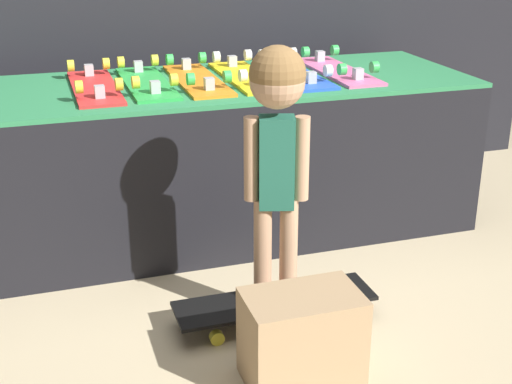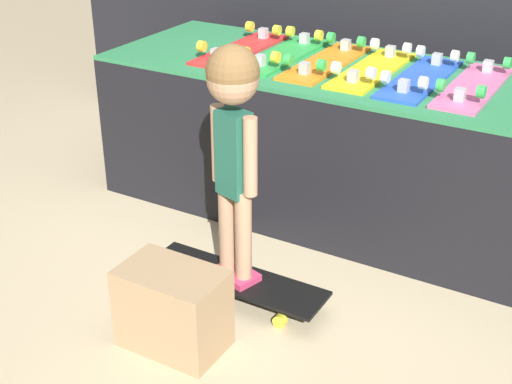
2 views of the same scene
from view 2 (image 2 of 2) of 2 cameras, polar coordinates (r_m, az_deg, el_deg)
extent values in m
plane|color=beige|center=(3.13, 1.98, -5.99)|extent=(16.00, 16.00, 0.00)
cube|color=black|center=(3.46, 6.96, 3.83)|extent=(2.30, 0.85, 0.71)
cube|color=#2D7F4C|center=(3.34, 7.30, 9.60)|extent=(2.30, 0.85, 0.02)
cube|color=red|center=(3.60, -1.21, 11.33)|extent=(0.19, 0.68, 0.01)
cube|color=#B7B7BC|center=(3.77, 0.59, 12.59)|extent=(0.04, 0.04, 0.05)
cylinder|color=yellow|center=(3.73, 1.69, 12.82)|extent=(0.03, 0.05, 0.05)
cylinder|color=yellow|center=(3.81, -0.49, 13.11)|extent=(0.03, 0.05, 0.05)
cube|color=#B7B7BC|center=(3.40, -3.20, 10.98)|extent=(0.04, 0.04, 0.05)
cylinder|color=yellow|center=(3.36, -2.04, 11.22)|extent=(0.03, 0.05, 0.05)
cylinder|color=yellow|center=(3.44, -4.36, 11.55)|extent=(0.03, 0.05, 0.05)
cube|color=green|center=(3.50, 2.20, 10.87)|extent=(0.19, 0.68, 0.01)
cube|color=#B7B7BC|center=(3.68, 3.89, 12.17)|extent=(0.04, 0.04, 0.05)
cylinder|color=yellow|center=(3.64, 5.06, 12.38)|extent=(0.03, 0.05, 0.05)
cylinder|color=yellow|center=(3.71, 2.76, 12.72)|extent=(0.03, 0.05, 0.05)
cube|color=#B7B7BC|center=(3.30, 0.35, 10.50)|extent=(0.04, 0.04, 0.05)
cylinder|color=yellow|center=(3.26, 1.60, 10.73)|extent=(0.03, 0.05, 0.05)
cylinder|color=yellow|center=(3.33, -0.87, 11.12)|extent=(0.03, 0.05, 0.05)
cube|color=orange|center=(3.39, 5.62, 10.26)|extent=(0.19, 0.68, 0.01)
cube|color=#B7B7BC|center=(3.58, 7.19, 11.61)|extent=(0.04, 0.04, 0.05)
cylinder|color=green|center=(3.55, 8.43, 11.80)|extent=(0.03, 0.05, 0.05)
cylinder|color=green|center=(3.61, 6.02, 12.19)|extent=(0.03, 0.05, 0.05)
cube|color=#B7B7BC|center=(3.19, 3.92, 9.86)|extent=(0.04, 0.04, 0.05)
cylinder|color=green|center=(3.15, 5.26, 10.07)|extent=(0.03, 0.05, 0.05)
cylinder|color=green|center=(3.22, 2.63, 10.52)|extent=(0.03, 0.05, 0.05)
cube|color=yellow|center=(3.31, 9.28, 9.61)|extent=(0.19, 0.68, 0.01)
cube|color=#B7B7BC|center=(3.50, 10.70, 11.00)|extent=(0.04, 0.04, 0.05)
cylinder|color=white|center=(3.47, 12.00, 11.18)|extent=(0.03, 0.05, 0.05)
cylinder|color=white|center=(3.52, 9.49, 11.62)|extent=(0.03, 0.05, 0.05)
cube|color=#B7B7BC|center=(3.10, 7.78, 9.17)|extent=(0.04, 0.04, 0.05)
cylinder|color=white|center=(3.06, 9.20, 9.37)|extent=(0.03, 0.05, 0.05)
cylinder|color=white|center=(3.12, 6.43, 9.87)|extent=(0.03, 0.05, 0.05)
cube|color=blue|center=(3.22, 13.03, 8.81)|extent=(0.19, 0.68, 0.01)
cube|color=#B7B7BC|center=(3.42, 14.28, 10.28)|extent=(0.04, 0.04, 0.05)
cylinder|color=white|center=(3.39, 15.64, 10.44)|extent=(0.03, 0.05, 0.05)
cylinder|color=white|center=(3.43, 13.03, 10.93)|extent=(0.03, 0.05, 0.05)
cube|color=#B7B7BC|center=(3.01, 11.74, 8.32)|extent=(0.04, 0.04, 0.05)
cylinder|color=white|center=(2.98, 13.25, 8.50)|extent=(0.03, 0.05, 0.05)
cylinder|color=white|center=(3.03, 10.34, 9.06)|extent=(0.03, 0.05, 0.05)
cube|color=pink|center=(3.17, 17.03, 8.04)|extent=(0.19, 0.68, 0.01)
cube|color=#B7B7BC|center=(3.37, 18.08, 9.56)|extent=(0.04, 0.04, 0.05)
cylinder|color=green|center=(3.35, 19.48, 9.70)|extent=(0.03, 0.05, 0.05)
cylinder|color=green|center=(3.38, 16.81, 10.23)|extent=(0.03, 0.05, 0.05)
cube|color=#B7B7BC|center=(2.95, 16.00, 7.50)|extent=(0.04, 0.04, 0.05)
cylinder|color=green|center=(2.93, 17.58, 7.65)|extent=(0.03, 0.05, 0.05)
cylinder|color=green|center=(2.97, 14.57, 8.27)|extent=(0.03, 0.05, 0.05)
cube|color=black|center=(2.90, -1.63, -6.95)|extent=(0.76, 0.21, 0.01)
cube|color=#B7B7BC|center=(2.81, 2.80, -8.92)|extent=(0.04, 0.04, 0.05)
cylinder|color=yellow|center=(2.89, 3.61, -8.43)|extent=(0.05, 0.03, 0.05)
cylinder|color=yellow|center=(2.77, 1.93, -10.28)|extent=(0.05, 0.03, 0.05)
cube|color=#B7B7BC|center=(3.03, -5.69, -6.10)|extent=(0.04, 0.04, 0.05)
cylinder|color=yellow|center=(3.11, -4.73, -5.74)|extent=(0.05, 0.03, 0.05)
cylinder|color=yellow|center=(2.99, -6.65, -7.30)|extent=(0.05, 0.03, 0.05)
cube|color=#E03D6B|center=(2.86, -0.99, -6.97)|extent=(0.12, 0.14, 0.03)
cylinder|color=tan|center=(2.75, -1.02, -3.44)|extent=(0.07, 0.07, 0.38)
cube|color=#E03D6B|center=(2.92, -2.26, -6.22)|extent=(0.12, 0.14, 0.03)
cylinder|color=tan|center=(2.81, -2.34, -2.74)|extent=(0.07, 0.07, 0.38)
cube|color=#236651|center=(2.63, -1.78, 3.09)|extent=(0.14, 0.12, 0.33)
cylinder|color=tan|center=(2.57, -0.46, 2.81)|extent=(0.05, 0.05, 0.30)
cylinder|color=tan|center=(2.69, -3.05, 3.91)|extent=(0.05, 0.05, 0.30)
sphere|color=tan|center=(2.53, -1.87, 9.09)|extent=(0.19, 0.19, 0.19)
sphere|color=olive|center=(2.52, -1.88, 9.60)|extent=(0.19, 0.19, 0.19)
cube|color=tan|center=(2.62, -6.66, -9.24)|extent=(0.38, 0.24, 0.32)
camera|label=1|loc=(2.08, -64.31, 5.07)|focal=50.00mm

